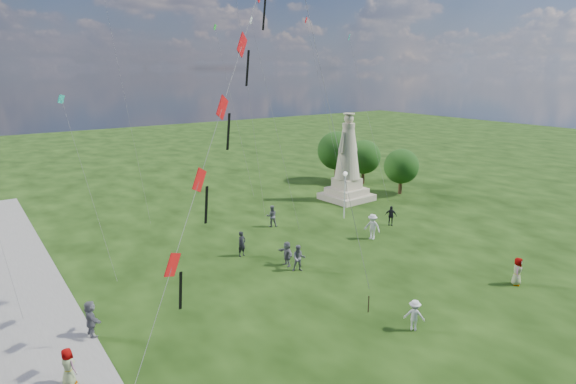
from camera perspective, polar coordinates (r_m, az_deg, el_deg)
ground at (r=58.44m, az=30.65°, el=0.18°), size 106.50×160.00×0.60m
waterfront at (r=24.99m, az=-30.76°, el=-16.79°), size 200.00×200.00×1.51m
statue at (r=45.24m, az=7.05°, el=2.87°), size 4.24×4.24×8.13m
lamppost at (r=39.50m, az=6.77°, el=0.87°), size 0.37×0.37×3.96m
tree_row at (r=51.39m, az=8.49°, el=4.23°), size 5.35×11.76×5.48m
person_1 at (r=29.58m, az=1.30°, el=-7.86°), size 0.96×0.85×1.67m
person_2 at (r=24.17m, az=14.75°, el=-13.93°), size 0.99×1.09×1.52m
person_4 at (r=30.75m, az=25.54°, el=-8.48°), size 0.94×0.79×1.64m
person_5 at (r=24.51m, az=-22.32°, el=-13.90°), size 0.78×1.64×1.72m
person_6 at (r=31.97m, az=-5.49°, el=-6.14°), size 0.70×0.54×1.71m
person_7 at (r=37.68m, az=-1.95°, el=-2.86°), size 0.98×0.81×1.73m
person_8 at (r=35.44m, az=9.97°, el=-4.06°), size 1.03×1.36×1.88m
person_9 at (r=38.87m, az=12.08°, el=-2.75°), size 0.98×1.00×1.58m
person_10 at (r=21.58m, az=-24.58°, el=-18.53°), size 0.75×0.88×1.54m
person_11 at (r=30.39m, az=-0.14°, el=-7.32°), size 0.66×1.48×1.58m
red_kite_train at (r=19.87m, az=-6.74°, el=12.45°), size 12.19×9.35×18.38m
small_kites at (r=39.46m, az=-8.65°, el=16.42°), size 32.06×18.85×29.61m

